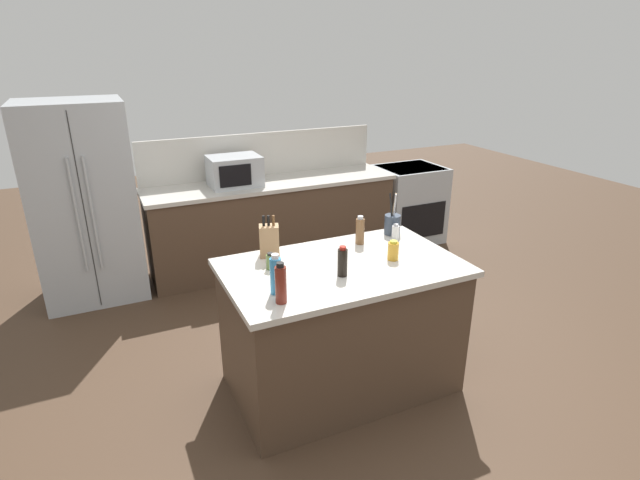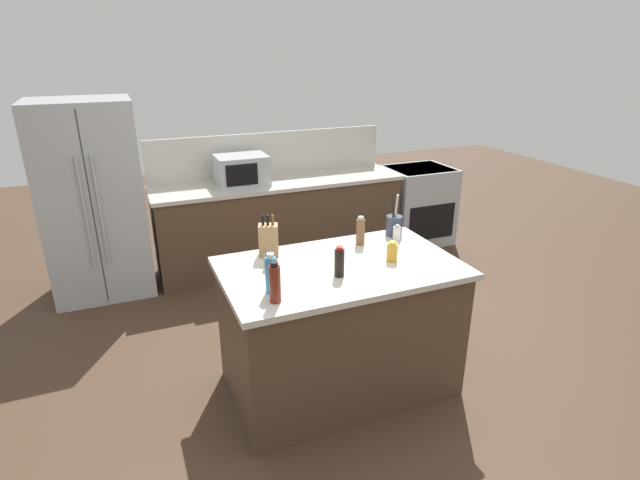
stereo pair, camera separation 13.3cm
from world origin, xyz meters
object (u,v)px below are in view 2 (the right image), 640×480
at_px(refrigerator, 93,201).
at_px(salt_shaker, 397,233).
at_px(range_oven, 417,205).
at_px(dish_soap_bottle, 271,274).
at_px(utensil_crock, 394,225).
at_px(knife_block, 268,240).
at_px(pepper_grinder, 360,231).
at_px(microwave, 242,170).
at_px(soy_sauce_bottle, 339,262).
at_px(vinegar_bottle, 275,283).
at_px(honey_jar, 392,252).
at_px(spice_jar_oregano, 268,261).

relative_size(refrigerator, salt_shaker, 15.65).
bearing_deg(range_oven, dish_soap_bottle, -137.19).
bearing_deg(utensil_crock, dish_soap_bottle, -154.51).
height_order(knife_block, salt_shaker, knife_block).
bearing_deg(pepper_grinder, microwave, 101.16).
bearing_deg(soy_sauce_bottle, utensil_crock, 36.03).
xyz_separation_m(refrigerator, vinegar_bottle, (0.97, -2.56, 0.13)).
height_order(honey_jar, salt_shaker, honey_jar).
xyz_separation_m(microwave, utensil_crock, (0.70, -1.85, -0.07)).
relative_size(microwave, vinegar_bottle, 2.10).
distance_m(knife_block, dish_soap_bottle, 0.55).
bearing_deg(soy_sauce_bottle, pepper_grinder, 49.64).
height_order(knife_block, spice_jar_oregano, knife_block).
xyz_separation_m(pepper_grinder, soy_sauce_bottle, (-0.36, -0.42, -0.01)).
distance_m(microwave, honey_jar, 2.31).
bearing_deg(utensil_crock, honey_jar, -121.80).
bearing_deg(knife_block, salt_shaker, 12.94).
height_order(utensil_crock, salt_shaker, utensil_crock).
distance_m(pepper_grinder, salt_shaker, 0.29).
distance_m(utensil_crock, vinegar_bottle, 1.32).
bearing_deg(vinegar_bottle, pepper_grinder, 35.39).
bearing_deg(utensil_crock, microwave, 110.66).
bearing_deg(pepper_grinder, refrigerator, 132.35).
height_order(range_oven, pepper_grinder, pepper_grinder).
distance_m(knife_block, salt_shaker, 0.96).
xyz_separation_m(refrigerator, microwave, (1.42, -0.05, 0.17)).
bearing_deg(range_oven, knife_block, -142.59).
distance_m(pepper_grinder, honey_jar, 0.35).
bearing_deg(salt_shaker, spice_jar_oregano, -173.90).
relative_size(utensil_crock, pepper_grinder, 1.52).
relative_size(range_oven, utensil_crock, 2.87).
height_order(range_oven, dish_soap_bottle, dish_soap_bottle).
bearing_deg(utensil_crock, salt_shaker, -109.17).
height_order(pepper_grinder, spice_jar_oregano, pepper_grinder).
bearing_deg(pepper_grinder, honey_jar, -79.97).
relative_size(refrigerator, dish_soap_bottle, 7.52).
height_order(salt_shaker, soy_sauce_bottle, soy_sauce_bottle).
height_order(spice_jar_oregano, salt_shaker, salt_shaker).
xyz_separation_m(vinegar_bottle, salt_shaker, (1.11, 0.56, -0.06)).
xyz_separation_m(pepper_grinder, honey_jar, (0.06, -0.35, -0.04)).
bearing_deg(knife_block, vinegar_bottle, -85.62).
xyz_separation_m(dish_soap_bottle, spice_jar_oregano, (0.08, 0.33, -0.06)).
bearing_deg(dish_soap_bottle, utensil_crock, 25.49).
height_order(range_oven, microwave, microwave).
bearing_deg(knife_block, pepper_grinder, 13.34).
height_order(refrigerator, dish_soap_bottle, refrigerator).
bearing_deg(spice_jar_oregano, knife_block, 71.97).
distance_m(spice_jar_oregano, salt_shaker, 1.02).
relative_size(pepper_grinder, salt_shaker, 1.79).
bearing_deg(soy_sauce_bottle, spice_jar_oregano, 142.67).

